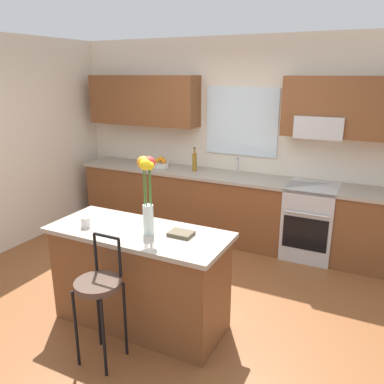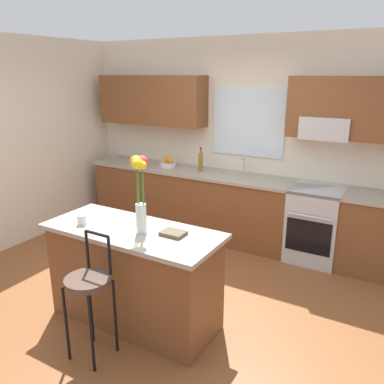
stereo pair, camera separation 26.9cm
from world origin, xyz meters
name	(u,v)px [view 1 (the left image)]	position (x,y,z in m)	size (l,w,h in m)	color
ground_plane	(171,299)	(0.00, 0.00, 0.00)	(14.00, 14.00, 0.00)	brown
wall_left	(5,145)	(-2.56, 0.30, 1.35)	(0.12, 4.60, 2.70)	beige
back_wall_assembly	(242,129)	(0.02, 1.99, 1.51)	(5.60, 0.50, 2.70)	beige
counter_run	(231,208)	(0.00, 1.70, 0.47)	(4.56, 0.64, 0.92)	brown
sink_faucet	(238,163)	(0.02, 1.84, 1.06)	(0.02, 0.13, 0.23)	#B7BABC
oven_range	(310,221)	(1.05, 1.68, 0.46)	(0.60, 0.64, 0.92)	#B7BABC
kitchen_island	(140,277)	(-0.06, -0.45, 0.46)	(1.62, 0.68, 0.92)	brown
bar_stool_near	(99,289)	(-0.06, -1.00, 0.64)	(0.36, 0.36, 1.04)	black
flower_vase	(147,185)	(0.06, -0.47, 1.35)	(0.15, 0.17, 0.67)	silver
mug_ceramic	(86,222)	(-0.52, -0.59, 0.97)	(0.08, 0.08, 0.09)	silver
cookbook	(181,234)	(0.33, -0.38, 0.94)	(0.20, 0.15, 0.03)	brown
fruit_bowl_oranges	(161,164)	(-1.11, 1.70, 0.97)	(0.24, 0.24, 0.16)	silver
bottle_olive_oil	(195,162)	(-0.56, 1.70, 1.05)	(0.06, 0.06, 0.33)	olive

